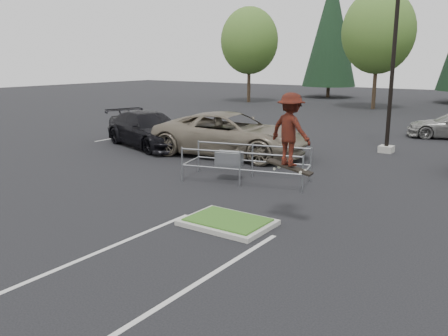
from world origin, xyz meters
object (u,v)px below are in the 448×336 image
Objects in this scene: skateboarder at (291,130)px; car_l_black at (148,129)px; light_pole at (394,49)px; conif_a at (331,30)px; car_l_tan at (230,134)px; decid_b at (378,35)px; cart_corral at (233,159)px; decid_a at (249,43)px.

skateboarder is 12.30m from car_l_black.
light_pole is 5.04× the size of skateboarder.
conif_a reaches higher than car_l_tan.
decid_b is at bearing 109.35° from light_pole.
cart_corral is at bearing -25.21° from skateboarder.
decid_a is 12.02m from decid_b.
cart_corral is (11.58, -36.12, -6.34)m from conif_a.
light_pole is 0.78× the size of conif_a.
car_l_black is at bearing -98.25° from decid_b.
decid_b is at bearing -5.67° from car_l_tan.
conif_a is at bearing 130.17° from decid_b.
car_l_black is at bearing 86.61° from car_l_tan.
conif_a is 6.47× the size of skateboarder.
cart_corral is 4.32m from car_l_tan.
car_l_black is at bearing -82.10° from conif_a.
skateboarder is at bearing -53.38° from cart_corral.
car_l_tan is (-5.43, -4.61, -3.62)m from light_pole.
light_pole reaches higher than decid_b.
conif_a is (-14.50, 28.00, 2.54)m from light_pole.
skateboarder is at bearing -144.56° from car_l_tan.
cart_corral is (3.59, -26.66, -5.29)m from decid_b.
decid_b is 0.74× the size of conif_a.
decid_b reaches higher than skateboarder.
decid_a is 4.43× the size of skateboarder.
car_l_black is (-3.41, -23.53, -5.20)m from decid_b.
decid_b reaches higher than decid_a.
light_pole is at bearing 55.33° from cart_corral.
decid_a is 1.99× the size of cart_corral.
car_l_tan reaches higher than cart_corral.
car_l_tan is (-6.13, 6.39, -1.49)m from skateboarder.
conif_a is at bearing 117.38° from light_pole.
skateboarder is at bearing -68.71° from conif_a.
decid_a is at bearing 38.57° from car_l_black.
decid_a is 34.96m from skateboarder.
decid_a is (-18.51, 18.03, 1.02)m from light_pole.
decid_b reaches higher than cart_corral.
skateboarder reaches higher than car_l_tan.
car_l_black is (8.59, -23.03, -4.74)m from decid_a.
car_l_tan reaches higher than car_l_black.
conif_a reaches higher than light_pole.
car_l_tan is at bearing -139.65° from light_pole.
decid_b is 4.80× the size of skateboarder.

